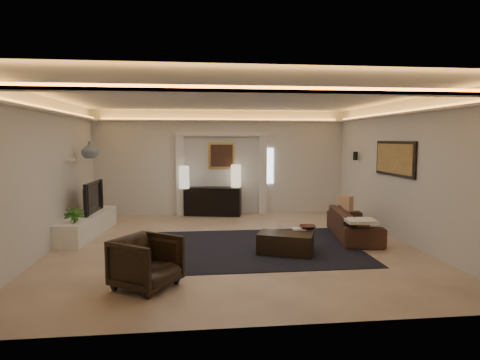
{
  "coord_description": "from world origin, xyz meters",
  "views": [
    {
      "loc": [
        -0.73,
        -7.8,
        2.11
      ],
      "look_at": [
        0.2,
        0.6,
        1.25
      ],
      "focal_mm": 30.11,
      "sensor_mm": 36.0,
      "label": 1
    }
  ],
  "objects": [
    {
      "name": "floor",
      "position": [
        0.0,
        0.0,
        0.0
      ],
      "size": [
        7.0,
        7.0,
        0.0
      ],
      "primitive_type": "plane",
      "color": "beige",
      "rests_on": "ground"
    },
    {
      "name": "ceiling",
      "position": [
        0.0,
        0.0,
        2.9
      ],
      "size": [
        7.0,
        7.0,
        0.0
      ],
      "primitive_type": "plane",
      "rotation": [
        3.14,
        0.0,
        0.0
      ],
      "color": "white",
      "rests_on": "ground"
    },
    {
      "name": "wall_back",
      "position": [
        0.0,
        3.5,
        1.45
      ],
      "size": [
        7.0,
        0.0,
        7.0
      ],
      "primitive_type": "plane",
      "rotation": [
        1.57,
        0.0,
        0.0
      ],
      "color": "silver",
      "rests_on": "ground"
    },
    {
      "name": "wall_front",
      "position": [
        0.0,
        -3.5,
        1.45
      ],
      "size": [
        7.0,
        0.0,
        7.0
      ],
      "primitive_type": "plane",
      "rotation": [
        -1.57,
        0.0,
        0.0
      ],
      "color": "silver",
      "rests_on": "ground"
    },
    {
      "name": "wall_left",
      "position": [
        -3.5,
        0.0,
        1.45
      ],
      "size": [
        0.0,
        7.0,
        7.0
      ],
      "primitive_type": "plane",
      "rotation": [
        1.57,
        0.0,
        1.57
      ],
      "color": "silver",
      "rests_on": "ground"
    },
    {
      "name": "wall_right",
      "position": [
        3.5,
        0.0,
        1.45
      ],
      "size": [
        0.0,
        7.0,
        7.0
      ],
      "primitive_type": "plane",
      "rotation": [
        1.57,
        0.0,
        -1.57
      ],
      "color": "silver",
      "rests_on": "ground"
    },
    {
      "name": "cove_soffit",
      "position": [
        0.0,
        0.0,
        2.62
      ],
      "size": [
        7.0,
        7.0,
        0.04
      ],
      "primitive_type": "cube",
      "color": "silver",
      "rests_on": "ceiling"
    },
    {
      "name": "daylight_slit",
      "position": [
        1.35,
        3.48,
        1.35
      ],
      "size": [
        0.25,
        0.03,
        1.0
      ],
      "primitive_type": "cube",
      "color": "white",
      "rests_on": "wall_back"
    },
    {
      "name": "area_rug",
      "position": [
        0.4,
        -0.2,
        0.01
      ],
      "size": [
        4.0,
        3.0,
        0.01
      ],
      "primitive_type": "cube",
      "color": "black",
      "rests_on": "ground"
    },
    {
      "name": "pilaster_left",
      "position": [
        -1.15,
        3.4,
        1.1
      ],
      "size": [
        0.22,
        0.2,
        2.2
      ],
      "primitive_type": "cube",
      "color": "silver",
      "rests_on": "ground"
    },
    {
      "name": "pilaster_right",
      "position": [
        1.15,
        3.4,
        1.1
      ],
      "size": [
        0.22,
        0.2,
        2.2
      ],
      "primitive_type": "cube",
      "color": "silver",
      "rests_on": "ground"
    },
    {
      "name": "alcove_header",
      "position": [
        0.0,
        3.4,
        2.25
      ],
      "size": [
        2.52,
        0.2,
        0.12
      ],
      "primitive_type": "cube",
      "color": "silver",
      "rests_on": "wall_back"
    },
    {
      "name": "painting_frame",
      "position": [
        0.0,
        3.47,
        1.65
      ],
      "size": [
        0.74,
        0.04,
        0.74
      ],
      "primitive_type": "cube",
      "color": "tan",
      "rests_on": "wall_back"
    },
    {
      "name": "painting_canvas",
      "position": [
        0.0,
        3.44,
        1.65
      ],
      "size": [
        0.62,
        0.02,
        0.62
      ],
      "primitive_type": "cube",
      "color": "#4C2D1E",
      "rests_on": "wall_back"
    },
    {
      "name": "art_panel_frame",
      "position": [
        3.47,
        0.3,
        1.7
      ],
      "size": [
        0.04,
        1.64,
        0.74
      ],
      "primitive_type": "cube",
      "color": "black",
      "rests_on": "wall_right"
    },
    {
      "name": "art_panel_gold",
      "position": [
        3.44,
        0.3,
        1.7
      ],
      "size": [
        0.02,
        1.5,
        0.62
      ],
      "primitive_type": "cube",
      "color": "tan",
      "rests_on": "wall_right"
    },
    {
      "name": "wall_sconce",
      "position": [
        3.38,
        2.2,
        1.68
      ],
      "size": [
        0.12,
        0.12,
        0.22
      ],
      "primitive_type": "cylinder",
      "color": "black",
      "rests_on": "wall_right"
    },
    {
      "name": "wall_niche",
      "position": [
        -3.44,
        1.4,
        1.65
      ],
      "size": [
        0.1,
        0.55,
        0.04
      ],
      "primitive_type": "cube",
      "color": "silver",
      "rests_on": "wall_left"
    },
    {
      "name": "console",
      "position": [
        -0.26,
        3.25,
        0.4
      ],
      "size": [
        1.62,
        0.8,
        0.77
      ],
      "primitive_type": "cube",
      "rotation": [
        0.0,
        0.0,
        -0.21
      ],
      "color": "black",
      "rests_on": "ground"
    },
    {
      "name": "lamp_left",
      "position": [
        -1.04,
        3.06,
        1.09
      ],
      "size": [
        0.34,
        0.34,
        0.6
      ],
      "primitive_type": "cylinder",
      "rotation": [
        0.0,
        0.0,
        0.29
      ],
      "color": "beige",
      "rests_on": "console"
    },
    {
      "name": "lamp_right",
      "position": [
        0.38,
        3.25,
        1.09
      ],
      "size": [
        0.36,
        0.36,
        0.62
      ],
      "primitive_type": "cylinder",
      "rotation": [
        0.0,
        0.0,
        -0.42
      ],
      "color": "#F8E3BD",
      "rests_on": "console"
    },
    {
      "name": "media_ledge",
      "position": [
        -3.15,
        1.26,
        0.22
      ],
      "size": [
        0.86,
        2.48,
        0.45
      ],
      "primitive_type": "cube",
      "rotation": [
        0.0,
        0.0,
        -0.11
      ],
      "color": "white",
      "rests_on": "ground"
    },
    {
      "name": "tv",
      "position": [
        -3.15,
        1.52,
        0.8
      ],
      "size": [
        1.23,
        0.23,
        0.71
      ],
      "primitive_type": "imported",
      "rotation": [
        0.0,
        0.0,
        1.52
      ],
      "color": "black",
      "rests_on": "media_ledge"
    },
    {
      "name": "figurine",
      "position": [
        -3.15,
        2.04,
        0.64
      ],
      "size": [
        0.21,
        0.21,
        0.43
      ],
      "primitive_type": "cylinder",
      "rotation": [
        0.0,
        0.0,
        0.41
      ],
      "color": "black",
      "rests_on": "media_ledge"
    },
    {
      "name": "ginger_jar",
      "position": [
        -3.15,
        1.79,
        1.86
      ],
      "size": [
        0.39,
        0.39,
        0.39
      ],
      "primitive_type": "imported",
      "rotation": [
        0.0,
        0.0,
        -0.06
      ],
      "color": "#425E6E",
      "rests_on": "wall_niche"
    },
    {
      "name": "plant",
      "position": [
        -3.15,
        0.4,
        0.37
      ],
      "size": [
        0.55,
        0.55,
        0.74
      ],
      "primitive_type": "imported",
      "rotation": [
        0.0,
        0.0,
        0.44
      ],
      "color": "#275818",
      "rests_on": "ground"
    },
    {
      "name": "sofa",
      "position": [
        2.63,
        0.37,
        0.3
      ],
      "size": [
        2.12,
        1.09,
        0.59
      ],
      "primitive_type": "imported",
      "rotation": [
        0.0,
        0.0,
        1.42
      ],
      "color": "#3B2A14",
      "rests_on": "ground"
    },
    {
      "name": "throw_blanket",
      "position": [
        2.4,
        -0.5,
        0.55
      ],
      "size": [
        0.59,
        0.49,
        0.06
      ],
      "primitive_type": "cube",
      "rotation": [
        0.0,
        0.0,
        -0.07
      ],
      "color": "white",
      "rests_on": "sofa"
    },
    {
      "name": "throw_pillow",
      "position": [
        2.82,
        1.39,
        0.55
      ],
      "size": [
        0.27,
        0.46,
        0.44
      ],
      "primitive_type": "cube",
      "rotation": [
        0.0,
        0.0,
        0.33
      ],
      "color": "tan",
      "rests_on": "sofa"
    },
    {
      "name": "coffee_table",
      "position": [
        0.9,
        -0.69,
        0.21
      ],
      "size": [
        1.12,
        0.87,
        0.37
      ],
      "primitive_type": "cube",
      "rotation": [
        0.0,
        0.0,
        -0.38
      ],
      "color": "black",
      "rests_on": "ground"
    },
    {
      "name": "bowl",
      "position": [
        1.39,
        -0.42,
        0.45
      ],
      "size": [
        0.35,
        0.35,
        0.08
      ],
      "primitive_type": "imported",
      "rotation": [
        0.0,
        0.0,
        -0.12
      ],
      "color": "#452719",
      "rests_on": "coffee_table"
    },
    {
      "name": "magazine",
      "position": [
        1.22,
        -0.42,
        0.42
      ],
      "size": [
        0.26,
        0.2,
        0.03
      ],
      "primitive_type": "cube",
      "rotation": [
        0.0,
        0.0,
        -0.09
      ],
      "color": "white",
      "rests_on": "coffee_table"
    },
    {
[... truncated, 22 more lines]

